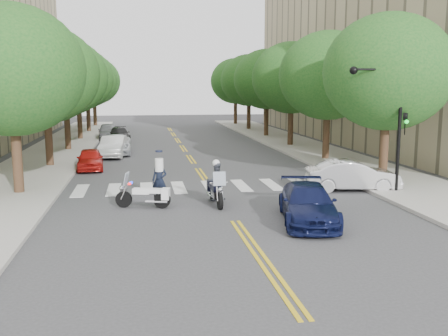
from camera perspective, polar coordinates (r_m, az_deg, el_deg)
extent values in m
plane|color=#38383A|center=(18.29, 1.26, -6.11)|extent=(140.00, 140.00, 0.00)
cube|color=#9E9991|center=(40.09, -18.34, 1.96)|extent=(5.00, 60.00, 0.15)
cube|color=#9E9991|center=(41.63, 8.48, 2.59)|extent=(5.00, 60.00, 0.15)
cylinder|color=#382316|center=(24.17, -22.56, 0.98)|extent=(0.44, 0.44, 3.32)
ellipsoid|color=#164D1A|center=(23.97, -23.14, 10.25)|extent=(6.40, 6.40, 5.76)
cylinder|color=#382316|center=(31.96, -19.39, 3.03)|extent=(0.44, 0.44, 3.32)
ellipsoid|color=#164D1A|center=(31.81, -19.77, 10.03)|extent=(6.40, 6.40, 5.76)
cylinder|color=#382316|center=(39.83, -17.46, 4.26)|extent=(0.44, 0.44, 3.32)
ellipsoid|color=#164D1A|center=(39.71, -17.73, 9.88)|extent=(6.40, 6.40, 5.76)
cylinder|color=#382316|center=(47.75, -16.16, 5.08)|extent=(0.44, 0.44, 3.32)
ellipsoid|color=#164D1A|center=(47.65, -16.38, 9.77)|extent=(6.40, 6.40, 5.76)
cylinder|color=#382316|center=(55.69, -15.23, 5.67)|extent=(0.44, 0.44, 3.32)
ellipsoid|color=#164D1A|center=(55.60, -15.41, 9.69)|extent=(6.40, 6.40, 5.76)
cylinder|color=#382316|center=(63.64, -14.54, 6.11)|extent=(0.44, 0.44, 3.32)
ellipsoid|color=#164D1A|center=(63.57, -14.68, 9.62)|extent=(6.40, 6.40, 5.76)
cylinder|color=#382316|center=(26.47, 17.80, 1.91)|extent=(0.44, 0.44, 3.32)
ellipsoid|color=#164D1A|center=(26.29, 18.22, 10.38)|extent=(6.40, 6.40, 5.76)
cylinder|color=#382316|center=(33.73, 11.59, 3.66)|extent=(0.44, 0.44, 3.32)
ellipsoid|color=#164D1A|center=(33.59, 11.81, 10.30)|extent=(6.40, 6.40, 5.76)
cylinder|color=#382316|center=(41.27, 7.60, 4.77)|extent=(0.44, 0.44, 3.32)
ellipsoid|color=#164D1A|center=(41.15, 7.72, 10.19)|extent=(6.40, 6.40, 5.76)
cylinder|color=#382316|center=(48.95, 4.85, 5.51)|extent=(0.44, 0.44, 3.32)
ellipsoid|color=#164D1A|center=(48.85, 4.91, 10.08)|extent=(6.40, 6.40, 5.76)
cylinder|color=#382316|center=(56.72, 2.84, 6.04)|extent=(0.44, 0.44, 3.32)
ellipsoid|color=#164D1A|center=(56.64, 2.87, 9.99)|extent=(6.40, 6.40, 5.76)
cylinder|color=#382316|center=(64.55, 1.32, 6.44)|extent=(0.44, 0.44, 3.32)
ellipsoid|color=#164D1A|center=(64.47, 1.33, 9.91)|extent=(6.40, 6.40, 5.76)
cylinder|color=black|center=(23.86, 19.41, 4.30)|extent=(0.16, 0.16, 6.00)
cylinder|color=black|center=(23.25, 17.12, 10.72)|extent=(2.40, 0.10, 0.10)
sphere|color=black|center=(22.78, 14.59, 10.74)|extent=(0.36, 0.36, 0.36)
imported|color=black|center=(23.97, 19.96, 4.77)|extent=(0.16, 0.20, 1.00)
sphere|color=#0CCC26|center=(23.83, 20.15, 4.98)|extent=(0.18, 0.18, 0.18)
cylinder|color=black|center=(19.91, -0.46, -3.79)|extent=(0.16, 0.70, 0.70)
cylinder|color=black|center=(21.48, -1.27, -2.82)|extent=(0.20, 0.70, 0.70)
cube|color=silver|center=(20.72, -0.90, -2.96)|extent=(0.35, 0.93, 0.33)
cube|color=black|center=(20.57, -0.85, -2.32)|extent=(0.39, 0.73, 0.23)
cube|color=black|center=(21.11, -1.13, -1.96)|extent=(0.43, 0.57, 0.16)
cube|color=black|center=(21.58, -1.34, -2.05)|extent=(0.46, 0.32, 0.46)
cube|color=#8C99A5|center=(19.86, -0.53, -1.23)|extent=(0.52, 0.17, 0.56)
cube|color=red|center=(20.08, -0.28, -1.65)|extent=(0.11, 0.11, 0.08)
cube|color=#0C26E5|center=(20.04, -0.97, -1.68)|extent=(0.11, 0.11, 0.08)
imported|color=#474C56|center=(20.62, -0.91, -1.52)|extent=(0.80, 0.63, 1.61)
sphere|color=silver|center=(20.49, -0.91, 0.56)|extent=(0.31, 0.31, 0.31)
cylinder|color=black|center=(20.67, -11.38, -3.53)|extent=(0.69, 0.30, 0.67)
cylinder|color=black|center=(20.30, -7.08, -3.65)|extent=(0.69, 0.33, 0.67)
cube|color=silver|center=(20.43, -9.12, -3.30)|extent=(0.94, 0.52, 0.32)
cube|color=white|center=(20.40, -9.41, -2.61)|extent=(0.76, 0.51, 0.22)
cube|color=white|center=(20.28, -7.92, -2.59)|extent=(0.62, 0.51, 0.16)
cube|color=white|center=(20.21, -6.68, -2.95)|extent=(0.39, 0.49, 0.44)
cube|color=#8C99A5|center=(20.46, -11.11, -1.22)|extent=(0.27, 0.52, 0.54)
cube|color=red|center=(20.34, -10.73, -1.78)|extent=(0.12, 0.12, 0.08)
cube|color=#0C26E5|center=(20.56, -10.56, -1.65)|extent=(0.12, 0.12, 0.08)
imported|color=black|center=(21.66, -7.38, -1.38)|extent=(0.73, 0.58, 1.75)
imported|color=silver|center=(24.28, 14.47, -0.83)|extent=(4.52, 2.18, 1.43)
imported|color=#0D1338|center=(18.31, 9.57, -4.05)|extent=(2.76, 4.91, 1.34)
imported|color=#B41713|center=(30.47, -15.06, 0.99)|extent=(1.75, 3.78, 1.25)
imported|color=silver|center=(35.61, -12.52, 2.41)|extent=(1.97, 4.57, 1.46)
imported|color=#B8BCC0|center=(37.10, -12.39, 2.64)|extent=(2.39, 5.08, 1.40)
imported|color=black|center=(45.69, -11.87, 3.78)|extent=(2.17, 4.48, 1.26)
imported|color=gray|center=(47.79, -13.10, 4.11)|extent=(2.13, 4.54, 1.50)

